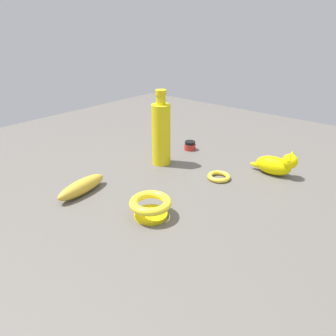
% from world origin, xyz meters
% --- Properties ---
extents(ground, '(2.00, 2.00, 0.00)m').
position_xyz_m(ground, '(0.00, 0.00, 0.00)').
color(ground, '#5B5651').
extents(bowl, '(0.11, 0.11, 0.05)m').
position_xyz_m(bowl, '(0.18, 0.09, 0.03)').
color(bowl, yellow).
rests_on(bowl, ground).
extents(bottle_tall, '(0.07, 0.07, 0.27)m').
position_xyz_m(bottle_tall, '(-0.10, -0.11, 0.12)').
color(bottle_tall, yellow).
rests_on(bottle_tall, ground).
extents(bangle, '(0.08, 0.08, 0.02)m').
position_xyz_m(bangle, '(-0.13, 0.11, 0.01)').
color(bangle, yellow).
rests_on(bangle, ground).
extents(banana, '(0.18, 0.06, 0.04)m').
position_xyz_m(banana, '(0.22, -0.15, 0.02)').
color(banana, gold).
rests_on(banana, ground).
extents(nail_polish_jar, '(0.05, 0.05, 0.04)m').
position_xyz_m(nail_polish_jar, '(-0.27, -0.11, 0.02)').
color(nail_polish_jar, '#B62A24').
rests_on(nail_polish_jar, ground).
extents(cat_figurine, '(0.07, 0.15, 0.09)m').
position_xyz_m(cat_figurine, '(-0.27, 0.24, 0.04)').
color(cat_figurine, '#F2E105').
rests_on(cat_figurine, ground).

